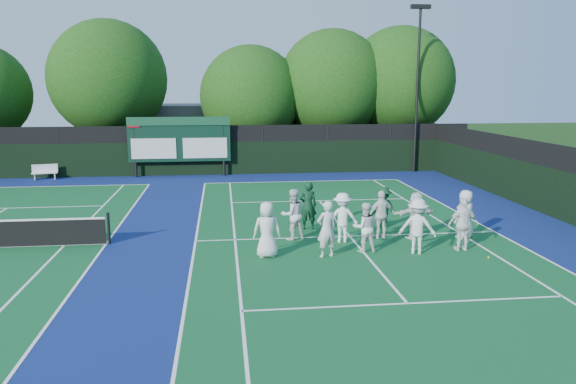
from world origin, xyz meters
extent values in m
plane|color=#15350E|center=(0.00, 0.00, 0.00)|extent=(120.00, 120.00, 0.00)
cube|color=navy|center=(-6.00, 1.00, 0.00)|extent=(34.00, 32.00, 0.01)
cube|color=#115427|center=(0.00, 1.00, 0.01)|extent=(10.97, 23.77, 0.00)
cube|color=white|center=(0.00, 12.88, 0.01)|extent=(10.97, 0.08, 0.00)
cube|color=white|center=(-5.49, 1.00, 0.01)|extent=(0.08, 23.77, 0.00)
cube|color=white|center=(5.49, 1.00, 0.01)|extent=(0.08, 23.77, 0.00)
cube|color=white|center=(-4.12, 1.00, 0.01)|extent=(0.08, 23.77, 0.00)
cube|color=white|center=(4.12, 1.00, 0.01)|extent=(0.08, 23.77, 0.00)
cube|color=white|center=(0.00, -5.40, 0.01)|extent=(8.23, 0.08, 0.00)
cube|color=white|center=(0.00, 7.40, 0.01)|extent=(8.23, 0.08, 0.00)
cube|color=white|center=(0.00, 1.00, 0.01)|extent=(0.08, 12.80, 0.00)
cube|color=white|center=(-14.00, 12.88, 0.01)|extent=(10.97, 0.08, 0.00)
cube|color=white|center=(-8.52, 1.00, 0.01)|extent=(0.08, 23.77, 0.00)
cube|color=white|center=(-9.88, 1.00, 0.01)|extent=(0.08, 23.77, 0.00)
cube|color=white|center=(-14.00, 7.40, 0.01)|extent=(8.23, 0.08, 0.00)
cube|color=black|center=(-6.00, 16.00, 1.00)|extent=(34.00, 0.08, 2.00)
cube|color=black|center=(-6.00, 16.00, 2.50)|extent=(34.00, 0.05, 1.00)
cylinder|color=black|center=(-9.60, 15.60, 1.75)|extent=(0.16, 0.16, 3.50)
cylinder|color=black|center=(-4.40, 15.60, 1.75)|extent=(0.16, 0.16, 3.50)
cube|color=black|center=(-7.00, 15.60, 2.20)|extent=(6.00, 0.15, 2.60)
cube|color=#134527|center=(-7.00, 15.50, 3.30)|extent=(6.00, 0.05, 0.50)
cube|color=silver|center=(-8.50, 15.50, 1.70)|extent=(2.60, 0.04, 1.20)
cube|color=silver|center=(-5.50, 15.50, 1.70)|extent=(2.60, 0.04, 1.20)
cube|color=maroon|center=(-9.60, 15.50, 3.20)|extent=(0.70, 0.04, 0.50)
cube|color=#5E5E63|center=(-2.00, 24.00, 2.00)|extent=(18.00, 6.00, 4.00)
cylinder|color=black|center=(7.50, 15.70, 5.00)|extent=(0.16, 0.16, 10.00)
cube|color=black|center=(7.50, 15.70, 10.00)|extent=(1.20, 0.30, 0.25)
cylinder|color=black|center=(-8.40, 1.00, 0.55)|extent=(0.10, 0.10, 1.10)
cube|color=white|center=(-14.72, 15.30, 0.39)|extent=(1.44, 0.70, 0.06)
cube|color=white|center=(-14.72, 15.44, 0.65)|extent=(1.36, 0.40, 0.46)
cube|color=white|center=(-15.28, 15.30, 0.19)|extent=(0.13, 0.33, 0.37)
cube|color=white|center=(-14.17, 15.30, 0.19)|extent=(0.13, 0.33, 0.37)
cylinder|color=black|center=(-11.64, 19.50, 1.49)|extent=(0.44, 0.44, 2.99)
sphere|color=#153D0D|center=(-11.64, 19.50, 5.79)|extent=(7.47, 7.47, 7.47)
sphere|color=#153D0D|center=(-11.04, 19.80, 5.04)|extent=(5.23, 5.23, 5.23)
cylinder|color=black|center=(-2.53, 19.50, 1.07)|extent=(0.44, 0.44, 2.15)
sphere|color=#153D0D|center=(-2.53, 19.50, 4.66)|extent=(6.70, 6.70, 6.70)
sphere|color=#153D0D|center=(-1.93, 19.80, 3.99)|extent=(4.69, 4.69, 4.69)
cylinder|color=black|center=(2.94, 19.50, 1.37)|extent=(0.44, 0.44, 2.74)
sphere|color=#153D0D|center=(2.94, 19.50, 5.46)|extent=(7.25, 7.25, 7.25)
sphere|color=#153D0D|center=(3.54, 19.80, 4.74)|extent=(5.08, 5.08, 5.08)
cylinder|color=black|center=(7.63, 19.50, 1.45)|extent=(0.44, 0.44, 2.90)
sphere|color=#153D0D|center=(7.63, 19.50, 5.66)|extent=(7.35, 7.35, 7.35)
sphere|color=#153D0D|center=(8.23, 19.80, 4.92)|extent=(5.14, 5.14, 5.14)
sphere|color=yellow|center=(-1.14, -1.24, 0.03)|extent=(0.07, 0.07, 0.07)
sphere|color=yellow|center=(3.39, 3.34, 0.03)|extent=(0.07, 0.07, 0.07)
sphere|color=yellow|center=(3.74, -2.09, 0.03)|extent=(0.07, 0.07, 0.07)
sphere|color=yellow|center=(0.77, 3.92, 0.03)|extent=(0.07, 0.07, 0.07)
imported|color=silver|center=(-3.15, -1.11, 0.90)|extent=(0.88, 0.58, 1.79)
imported|color=silver|center=(-1.29, -1.31, 0.91)|extent=(0.76, 0.61, 1.82)
imported|color=white|center=(0.04, -0.91, 0.82)|extent=(0.82, 0.65, 1.64)
imported|color=silver|center=(1.68, -1.28, 0.90)|extent=(1.34, 1.09, 1.81)
imported|color=white|center=(3.28, -1.12, 0.88)|extent=(1.06, 0.49, 1.77)
imported|color=white|center=(-2.09, 0.86, 0.90)|extent=(1.06, 0.94, 1.81)
imported|color=white|center=(-0.43, 0.32, 0.87)|extent=(1.16, 0.71, 1.73)
imported|color=white|center=(1.06, 0.69, 0.86)|extent=(1.07, 0.64, 1.71)
imported|color=white|center=(2.24, 0.48, 0.84)|extent=(1.62, 0.71, 1.68)
imported|color=silver|center=(3.98, 0.29, 0.87)|extent=(1.00, 0.85, 1.75)
imported|color=#0D321C|center=(-1.34, 2.20, 0.91)|extent=(0.67, 0.44, 1.83)
imported|color=#0F3A1C|center=(1.56, 2.14, 0.78)|extent=(1.16, 0.93, 1.57)
camera|label=1|loc=(-4.49, -18.14, 5.33)|focal=35.00mm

